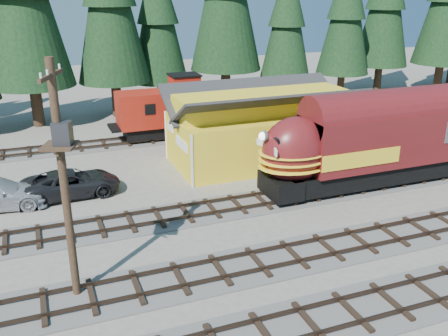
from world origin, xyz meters
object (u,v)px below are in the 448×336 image
object	(u,v)px
depot	(262,120)
caboose	(175,109)
pickup_truck_a	(71,183)
utility_pole	(63,169)
locomotive	(380,144)

from	to	relation	value
depot	caboose	xyz separation A→B (m)	(-4.06, 7.50, -0.63)
caboose	pickup_truck_a	distance (m)	12.82
utility_pole	pickup_truck_a	xyz separation A→B (m)	(0.73, 10.34, -4.58)
depot	caboose	bearing A→B (deg)	118.41
locomotive	caboose	bearing A→B (deg)	122.28
utility_pole	depot	bearing A→B (deg)	62.80
depot	caboose	world-z (taller)	depot
locomotive	caboose	size ratio (longest dim) A/B	1.85
locomotive	utility_pole	distance (m)	19.44
depot	locomotive	world-z (taller)	depot
locomotive	utility_pole	size ratio (longest dim) A/B	1.76
caboose	pickup_truck_a	bearing A→B (deg)	-134.31
depot	pickup_truck_a	distance (m)	13.22
pickup_truck_a	caboose	bearing A→B (deg)	-46.93
pickup_truck_a	utility_pole	bearing A→B (deg)	173.36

